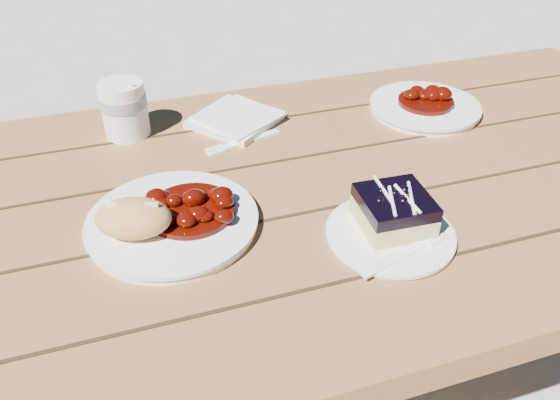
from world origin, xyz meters
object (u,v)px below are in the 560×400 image
object	(u,v)px
picnic_table	(222,271)
dessert_plate	(390,235)
bread_roll	(134,218)
blueberry_cake	(394,210)
main_plate	(173,223)
coffee_cup	(124,109)
second_plate	(425,108)

from	to	relation	value
picnic_table	dessert_plate	distance (m)	0.33
bread_roll	blueberry_cake	world-z (taller)	bread_roll
main_plate	dessert_plate	bearing A→B (deg)	-22.44
main_plate	coffee_cup	world-z (taller)	coffee_cup
coffee_cup	blueberry_cake	bearing A→B (deg)	-50.58
bread_roll	second_plate	size ratio (longest dim) A/B	0.49
blueberry_cake	second_plate	bearing A→B (deg)	56.16
coffee_cup	second_plate	world-z (taller)	coffee_cup
bread_roll	blueberry_cake	size ratio (longest dim) A/B	1.05
picnic_table	second_plate	size ratio (longest dim) A/B	8.92
picnic_table	blueberry_cake	size ratio (longest dim) A/B	19.09
second_plate	coffee_cup	bearing A→B (deg)	171.43
dessert_plate	blueberry_cake	world-z (taller)	blueberry_cake
main_plate	bread_roll	world-z (taller)	bread_roll
main_plate	dessert_plate	size ratio (longest dim) A/B	1.38
bread_roll	second_plate	bearing A→B (deg)	21.61
dessert_plate	main_plate	bearing A→B (deg)	157.56
main_plate	blueberry_cake	xyz separation A→B (m)	(0.31, -0.11, 0.03)
main_plate	second_plate	distance (m)	0.61
bread_roll	coffee_cup	xyz separation A→B (m)	(0.02, 0.34, 0.01)
blueberry_cake	coffee_cup	size ratio (longest dim) A/B	0.98
dessert_plate	second_plate	xyz separation A→B (m)	(0.26, 0.35, 0.00)
bread_roll	second_plate	distance (m)	0.67
main_plate	blueberry_cake	distance (m)	0.33
picnic_table	bread_roll	bearing A→B (deg)	-152.33
bread_roll	blueberry_cake	bearing A→B (deg)	-13.79
dessert_plate	coffee_cup	xyz separation A→B (m)	(-0.34, 0.44, 0.05)
coffee_cup	second_plate	bearing A→B (deg)	-8.57
coffee_cup	second_plate	xyz separation A→B (m)	(0.60, -0.09, -0.05)
main_plate	second_plate	size ratio (longest dim) A/B	1.14
picnic_table	dessert_plate	size ratio (longest dim) A/B	10.76
bread_roll	dessert_plate	world-z (taller)	bread_roll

